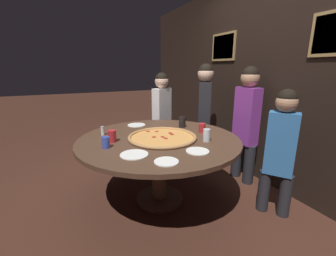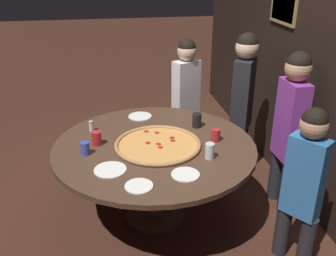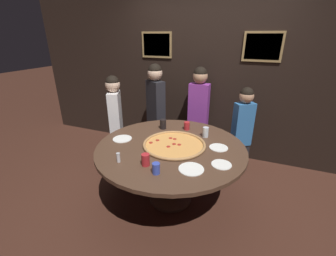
% 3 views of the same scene
% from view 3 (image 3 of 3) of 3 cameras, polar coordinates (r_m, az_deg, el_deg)
% --- Properties ---
extents(ground_plane, '(24.00, 24.00, 0.00)m').
position_cam_3_polar(ground_plane, '(2.96, 0.63, -17.38)').
color(ground_plane, '#422319').
extents(back_wall, '(6.40, 0.08, 2.60)m').
position_cam_3_polar(back_wall, '(3.70, 9.15, 13.03)').
color(back_wall, black).
rests_on(back_wall, ground_plane).
extents(dining_table, '(1.68, 1.68, 0.74)m').
position_cam_3_polar(dining_table, '(2.61, 0.69, -6.88)').
color(dining_table, '#4C3323').
rests_on(dining_table, ground_plane).
extents(giant_pizza, '(0.71, 0.71, 0.03)m').
position_cam_3_polar(giant_pizza, '(2.55, 1.59, -4.17)').
color(giant_pizza, '#E0994C').
rests_on(giant_pizza, dining_table).
extents(drink_cup_far_left, '(0.07, 0.07, 0.11)m').
position_cam_3_polar(drink_cup_far_left, '(2.97, 4.79, 0.56)').
color(drink_cup_far_left, '#B22328').
rests_on(drink_cup_far_left, dining_table).
extents(drink_cup_by_shaker, '(0.07, 0.07, 0.13)m').
position_cam_3_polar(drink_cup_by_shaker, '(2.78, 9.52, -1.03)').
color(drink_cup_by_shaker, silver).
rests_on(drink_cup_by_shaker, dining_table).
extents(drink_cup_near_right, '(0.08, 0.08, 0.12)m').
position_cam_3_polar(drink_cup_near_right, '(2.17, -5.72, -8.03)').
color(drink_cup_near_right, '#B22328').
rests_on(drink_cup_near_right, dining_table).
extents(drink_cup_beside_pizza, '(0.07, 0.07, 0.11)m').
position_cam_3_polar(drink_cup_beside_pizza, '(2.05, -3.06, -10.21)').
color(drink_cup_beside_pizza, '#384CB7').
rests_on(drink_cup_beside_pizza, dining_table).
extents(drink_cup_near_left, '(0.08, 0.08, 0.13)m').
position_cam_3_polar(drink_cup_near_left, '(2.98, -1.27, 1.00)').
color(drink_cup_near_left, black).
rests_on(drink_cup_near_left, dining_table).
extents(white_plate_near_front, '(0.23, 0.23, 0.01)m').
position_cam_3_polar(white_plate_near_front, '(2.76, -11.52, -2.70)').
color(white_plate_near_front, white).
rests_on(white_plate_near_front, dining_table).
extents(white_plate_left_side, '(0.20, 0.20, 0.01)m').
position_cam_3_polar(white_plate_left_side, '(2.25, 13.41, -9.02)').
color(white_plate_left_side, white).
rests_on(white_plate_left_side, dining_table).
extents(white_plate_beside_cup, '(0.21, 0.21, 0.01)m').
position_cam_3_polar(white_plate_beside_cup, '(2.56, 12.73, -4.89)').
color(white_plate_beside_cup, white).
rests_on(white_plate_beside_cup, dining_table).
extents(white_plate_far_back, '(0.24, 0.24, 0.01)m').
position_cam_3_polar(white_plate_far_back, '(2.14, 5.91, -10.31)').
color(white_plate_far_back, white).
rests_on(white_plate_far_back, dining_table).
extents(condiment_shaker, '(0.04, 0.04, 0.10)m').
position_cam_3_polar(condiment_shaker, '(2.27, -12.49, -7.32)').
color(condiment_shaker, silver).
rests_on(condiment_shaker, dining_table).
extents(diner_side_left, '(0.36, 0.22, 1.47)m').
position_cam_3_polar(diner_side_left, '(3.57, 7.81, 4.99)').
color(diner_side_left, '#232328').
rests_on(diner_side_left, ground_plane).
extents(diner_far_left, '(0.39, 0.32, 1.51)m').
position_cam_3_polar(diner_far_left, '(3.60, -3.14, 5.68)').
color(diner_far_left, '#232328').
rests_on(diner_far_left, ground_plane).
extents(diner_centre_back, '(0.32, 0.28, 1.27)m').
position_cam_3_polar(diner_centre_back, '(3.30, 18.38, 0.44)').
color(diner_centre_back, '#232328').
rests_on(diner_centre_back, ground_plane).
extents(diner_side_right, '(0.26, 0.36, 1.38)m').
position_cam_3_polar(diner_side_right, '(3.43, -13.18, 2.95)').
color(diner_side_right, '#232328').
rests_on(diner_side_right, ground_plane).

